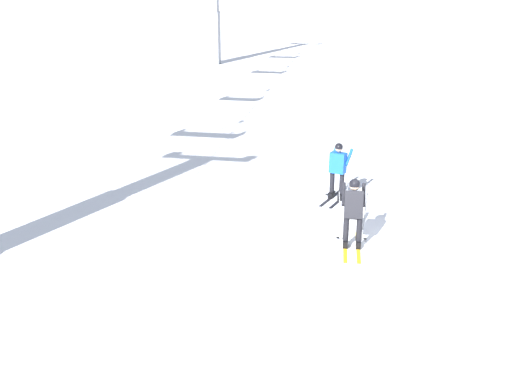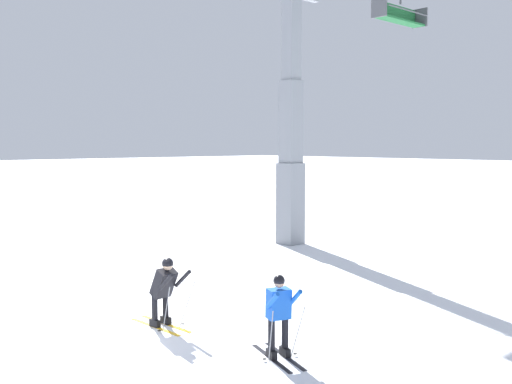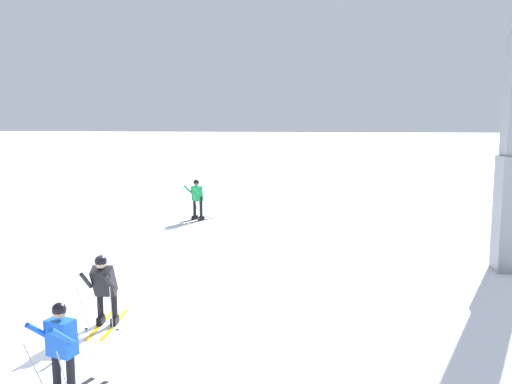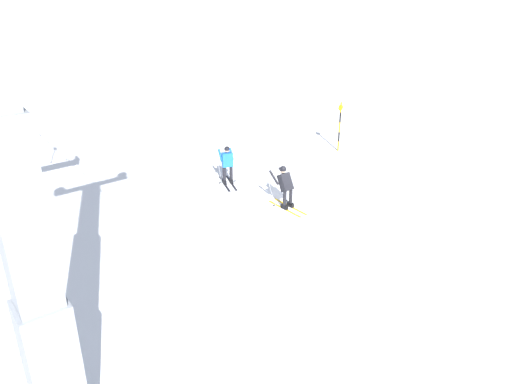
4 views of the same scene
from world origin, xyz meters
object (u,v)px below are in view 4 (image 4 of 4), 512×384
object	(u,v)px
skier_carving_main	(285,184)
trail_marker_pole	(340,125)
lift_tower_near	(28,250)
skier_distant_uphill	(227,163)

from	to	relation	value
skier_carving_main	trail_marker_pole	xyz separation A→B (m)	(3.08, -5.77, 0.35)
lift_tower_near	skier_distant_uphill	world-z (taller)	lift_tower_near
skier_carving_main	lift_tower_near	world-z (taller)	lift_tower_near
trail_marker_pole	skier_distant_uphill	world-z (taller)	trail_marker_pole
lift_tower_near	trail_marker_pole	distance (m)	17.84
skier_carving_main	skier_distant_uphill	xyz separation A→B (m)	(2.98, 0.52, -0.00)
trail_marker_pole	skier_distant_uphill	bearing A→B (deg)	90.87
lift_tower_near	trail_marker_pole	xyz separation A→B (m)	(8.43, -15.43, -3.00)
skier_carving_main	skier_distant_uphill	world-z (taller)	skier_distant_uphill
skier_carving_main	trail_marker_pole	world-z (taller)	trail_marker_pole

